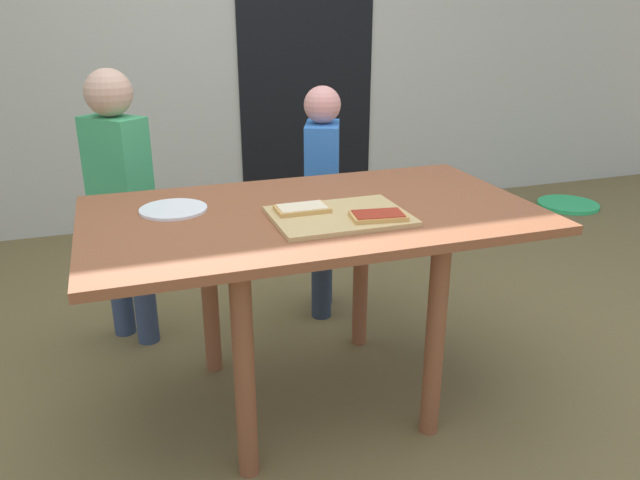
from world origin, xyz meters
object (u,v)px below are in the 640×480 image
(child_left, at_px, (120,190))
(dining_table, at_px, (312,238))
(plate_white_left, at_px, (173,209))
(cutting_board, at_px, (339,216))
(child_right, at_px, (322,190))
(pizza_slice_far_left, at_px, (302,209))
(pizza_slice_near_right, at_px, (378,216))
(garden_hose_coil, at_px, (568,205))

(child_left, bearing_deg, dining_table, -48.87)
(plate_white_left, height_order, child_left, child_left)
(cutting_board, xyz_separation_m, child_right, (0.21, 0.76, -0.14))
(pizza_slice_far_left, distance_m, plate_white_left, 0.42)
(cutting_board, height_order, plate_white_left, cutting_board)
(child_left, bearing_deg, plate_white_left, -73.74)
(cutting_board, relative_size, child_right, 0.41)
(pizza_slice_far_left, bearing_deg, cutting_board, -33.08)
(pizza_slice_near_right, distance_m, child_right, 0.86)
(pizza_slice_near_right, xyz_separation_m, child_right, (0.11, 0.84, -0.16))
(garden_hose_coil, bearing_deg, child_right, -156.86)
(child_right, bearing_deg, dining_table, -111.80)
(garden_hose_coil, bearing_deg, plate_white_left, -153.25)
(garden_hose_coil, bearing_deg, dining_table, -147.02)
(pizza_slice_near_right, height_order, garden_hose_coil, pizza_slice_near_right)
(dining_table, height_order, pizza_slice_near_right, pizza_slice_near_right)
(dining_table, height_order, pizza_slice_far_left, pizza_slice_far_left)
(cutting_board, xyz_separation_m, pizza_slice_near_right, (0.10, -0.08, 0.02))
(pizza_slice_far_left, xyz_separation_m, plate_white_left, (-0.38, 0.18, -0.02))
(child_left, height_order, child_right, child_left)
(plate_white_left, xyz_separation_m, child_left, (-0.15, 0.53, -0.07))
(cutting_board, relative_size, pizza_slice_near_right, 2.34)
(pizza_slice_near_right, xyz_separation_m, garden_hose_coil, (2.29, 1.77, -0.73))
(child_right, height_order, garden_hose_coil, child_right)
(pizza_slice_near_right, relative_size, plate_white_left, 0.82)
(dining_table, bearing_deg, garden_hose_coil, 32.98)
(pizza_slice_far_left, distance_m, pizza_slice_near_right, 0.24)
(child_left, bearing_deg, garden_hose_coil, 16.89)
(cutting_board, xyz_separation_m, child_left, (-0.64, 0.77, -0.07))
(dining_table, bearing_deg, child_left, 131.13)
(pizza_slice_near_right, relative_size, child_left, 0.16)
(dining_table, distance_m, plate_white_left, 0.46)
(plate_white_left, xyz_separation_m, child_right, (0.69, 0.51, -0.14))
(cutting_board, distance_m, pizza_slice_near_right, 0.12)
(dining_table, relative_size, child_left, 1.30)
(plate_white_left, bearing_deg, child_left, 106.26)
(dining_table, height_order, plate_white_left, plate_white_left)
(dining_table, relative_size, pizza_slice_near_right, 8.16)
(cutting_board, relative_size, plate_white_left, 1.93)
(cutting_board, xyz_separation_m, plate_white_left, (-0.48, 0.25, -0.00))
(plate_white_left, bearing_deg, dining_table, -17.86)
(cutting_board, bearing_deg, child_left, 129.41)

